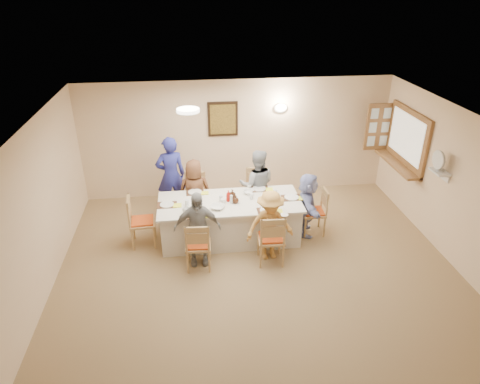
{
  "coord_description": "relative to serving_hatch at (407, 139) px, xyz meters",
  "views": [
    {
      "loc": [
        -1.0,
        -5.02,
        4.33
      ],
      "look_at": [
        -0.2,
        1.4,
        1.05
      ],
      "focal_mm": 32.0,
      "sensor_mm": 36.0,
      "label": 1
    }
  ],
  "objects": [
    {
      "name": "ground",
      "position": [
        -3.21,
        -2.4,
        -1.5
      ],
      "size": [
        7.0,
        7.0,
        0.0
      ],
      "primitive_type": "plane",
      "color": "#A38352"
    },
    {
      "name": "room_walls",
      "position": [
        -3.21,
        -2.4,
        0.01
      ],
      "size": [
        7.0,
        7.0,
        7.0
      ],
      "color": "beige",
      "rests_on": "ground"
    },
    {
      "name": "wall_picture",
      "position": [
        -3.51,
        1.06,
        0.2
      ],
      "size": [
        0.62,
        0.05,
        0.72
      ],
      "color": "black",
      "rests_on": "room_walls"
    },
    {
      "name": "wall_sconce",
      "position": [
        -2.31,
        1.04,
        0.4
      ],
      "size": [
        0.26,
        0.09,
        0.18
      ],
      "primitive_type": "ellipsoid",
      "color": "white",
      "rests_on": "room_walls"
    },
    {
      "name": "ceiling_light",
      "position": [
        -4.21,
        -0.9,
        0.97
      ],
      "size": [
        0.36,
        0.36,
        0.05
      ],
      "primitive_type": "cylinder",
      "color": "white",
      "rests_on": "room_walls"
    },
    {
      "name": "serving_hatch",
      "position": [
        0.0,
        0.0,
        0.0
      ],
      "size": [
        0.06,
        1.5,
        1.15
      ],
      "primitive_type": "cube",
      "color": "brown",
      "rests_on": "room_walls"
    },
    {
      "name": "hatch_sill",
      "position": [
        -0.12,
        0.0,
        -0.53
      ],
      "size": [
        0.3,
        1.5,
        0.05
      ],
      "primitive_type": "cube",
      "color": "brown",
      "rests_on": "room_walls"
    },
    {
      "name": "shutter_door",
      "position": [
        -0.26,
        0.76,
        0.0
      ],
      "size": [
        0.55,
        0.04,
        1.0
      ],
      "primitive_type": "cube",
      "color": "brown",
      "rests_on": "room_walls"
    },
    {
      "name": "fan_shelf",
      "position": [
        -0.08,
        -1.35,
        -0.1
      ],
      "size": [
        0.22,
        0.36,
        0.03
      ],
      "primitive_type": "cube",
      "color": "white",
      "rests_on": "room_walls"
    },
    {
      "name": "desk_fan",
      "position": [
        -0.11,
        -1.35,
        0.05
      ],
      "size": [
        0.3,
        0.3,
        0.28
      ],
      "primitive_type": null,
      "color": "#A5A5A8",
      "rests_on": "fan_shelf"
    },
    {
      "name": "dining_table",
      "position": [
        -3.57,
        -0.78,
        -1.12
      ],
      "size": [
        2.53,
        1.07,
        0.76
      ],
      "primitive_type": "cube",
      "color": "silver",
      "rests_on": "ground"
    },
    {
      "name": "chair_back_left",
      "position": [
        -4.17,
        0.02,
        -1.04
      ],
      "size": [
        0.49,
        0.49,
        0.93
      ],
      "primitive_type": null,
      "rotation": [
        0.0,
        0.0,
        -0.1
      ],
      "color": "tan",
      "rests_on": "ground"
    },
    {
      "name": "chair_back_right",
      "position": [
        -2.97,
        0.02,
        -1.02
      ],
      "size": [
        0.53,
        0.53,
        0.95
      ],
      "primitive_type": null,
      "rotation": [
        0.0,
        0.0,
        -0.18
      ],
      "color": "tan",
      "rests_on": "ground"
    },
    {
      "name": "chair_front_left",
      "position": [
        -4.17,
        -1.58,
        -1.06
      ],
      "size": [
        0.45,
        0.45,
        0.89
      ],
      "primitive_type": null,
      "rotation": [
        0.0,
        0.0,
        3.08
      ],
      "color": "tan",
      "rests_on": "ground"
    },
    {
      "name": "chair_front_right",
      "position": [
        -2.97,
        -1.58,
        -1.03
      ],
      "size": [
        0.47,
        0.47,
        0.94
      ],
      "primitive_type": null,
      "rotation": [
        0.0,
        0.0,
        3.09
      ],
      "color": "tan",
      "rests_on": "ground"
    },
    {
      "name": "chair_left_end",
      "position": [
        -5.12,
        -0.78,
        -1.03
      ],
      "size": [
        0.47,
        0.47,
        0.95
      ],
      "primitive_type": null,
      "rotation": [
        0.0,
        0.0,
        1.62
      ],
      "color": "tan",
      "rests_on": "ground"
    },
    {
      "name": "chair_right_end",
      "position": [
        -2.02,
        -0.78,
        -1.05
      ],
      "size": [
        0.44,
        0.44,
        0.9
      ],
      "primitive_type": null,
      "rotation": [
        0.0,
        0.0,
        -1.6
      ],
      "color": "tan",
      "rests_on": "ground"
    },
    {
      "name": "diner_back_left",
      "position": [
        -4.17,
        -0.1,
        -0.85
      ],
      "size": [
        0.63,
        0.41,
        1.29
      ],
      "primitive_type": "imported",
      "rotation": [
        0.0,
        0.0,
        3.14
      ],
      "color": "brown",
      "rests_on": "ground"
    },
    {
      "name": "diner_back_right",
      "position": [
        -2.97,
        -0.1,
        -0.78
      ],
      "size": [
        0.83,
        0.71,
        1.44
      ],
      "primitive_type": "imported",
      "rotation": [
        0.0,
        0.0,
        3.02
      ],
      "color": "#8F939B",
      "rests_on": "ground"
    },
    {
      "name": "diner_front_left",
      "position": [
        -4.17,
        -1.46,
        -0.84
      ],
      "size": [
        0.78,
        0.35,
        1.32
      ],
      "primitive_type": "imported",
      "rotation": [
        0.0,
        0.0,
        -0.02
      ],
      "color": "gray",
      "rests_on": "ground"
    },
    {
      "name": "diner_front_right",
      "position": [
        -2.97,
        -1.46,
        -0.87
      ],
      "size": [
        0.91,
        0.65,
        1.25
      ],
      "primitive_type": "imported",
      "rotation": [
        0.0,
        0.0,
        0.11
      ],
      "color": "gold",
      "rests_on": "ground"
    },
    {
      "name": "diner_right_end",
      "position": [
        -2.15,
        -0.78,
        -0.89
      ],
      "size": [
        1.24,
        0.72,
        1.21
      ],
      "primitive_type": "imported",
      "rotation": [
        0.0,
        0.0,
        1.41
      ],
      "color": "#9BA4E0",
      "rests_on": "ground"
    },
    {
      "name": "caregiver",
      "position": [
        -4.62,
        0.37,
        -0.7
      ],
      "size": [
        0.73,
        0.6,
        1.6
      ],
      "primitive_type": "imported",
      "rotation": [
        0.0,
        0.0,
        3.33
      ],
      "color": "navy",
      "rests_on": "ground"
    },
    {
      "name": "placemat_fl",
      "position": [
        -4.17,
        -1.2,
        -0.74
      ],
      "size": [
        0.33,
        0.24,
        0.01
      ],
      "primitive_type": "cube",
      "color": "#472B19",
      "rests_on": "dining_table"
    },
    {
      "name": "plate_fl",
      "position": [
        -4.17,
        -1.2,
        -0.73
      ],
      "size": [
        0.25,
        0.25,
        0.02
      ],
      "primitive_type": "cylinder",
      "color": "white",
      "rests_on": "dining_table"
    },
    {
      "name": "napkin_fl",
      "position": [
        -3.99,
        -1.25,
        -0.73
      ],
      "size": [
        0.15,
        0.15,
        0.01
      ],
      "primitive_type": "cube",
      "color": "#F8FF35",
      "rests_on": "dining_table"
    },
    {
      "name": "placemat_fr",
      "position": [
        -2.97,
        -1.2,
        -0.74
      ],
      "size": [
        0.34,
        0.25,
        0.01
      ],
      "primitive_type": "cube",
      "color": "#472B19",
      "rests_on": "dining_table"
    },
    {
      "name": "plate_fr",
      "position": [
        -2.97,
        -1.2,
        -0.73
      ],
      "size": [
        0.25,
        0.25,
        0.02
      ],
      "primitive_type": "cylinder",
      "color": "white",
      "rests_on": "dining_table"
    },
    {
      "name": "napkin_fr",
      "position": [
        -2.79,
        -1.25,
        -0.73
      ],
      "size": [
        0.14,
        0.14,
        0.01
      ],
      "primitive_type": "cube",
      "color": "#F8FF35",
      "rests_on": "dining_table"
    },
    {
      "name": "placemat_bl",
      "position": [
        -4.17,
        -0.36,
        -0.74
      ],
      "size": [
        0.32,
        0.24,
        0.01
      ],
      "primitive_type": "cube",
      "color": "#472B19",
      "rests_on": "dining_table"
    },
    {
      "name": "plate_bl",
      "position": [
        -4.17,
        -0.36,
        -0.73
      ],
      "size": [
        0.25,
        0.25,
        0.02
      ],
      "primitive_type": "cylinder",
      "color": "white",
      "rests_on": "dining_table"
    },
    {
      "name": "napkin_bl",
      "position": [
        -3.99,
        -0.41,
        -0.73
      ],
      "size": [
        0.13,
        0.13,
        0.01
      ],
      "primitive_type": "cube",
      "color": "#F8FF35",
      "rests_on": "dining_table"
    },
    {
      "name": "placemat_br",
      "position": [
        -2.97,
        -0.36,
        -0.74
      ],
      "size": [
        0.35,
        0.26,
        0.01
      ],
      "primitive_type": "cube",
      "color": "#472B19",
      "rests_on": "dining_table"
    },
    {
      "name": "plate_br",
      "position": [
        -2.97,
        -0.36,
        -0.73
      ],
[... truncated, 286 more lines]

